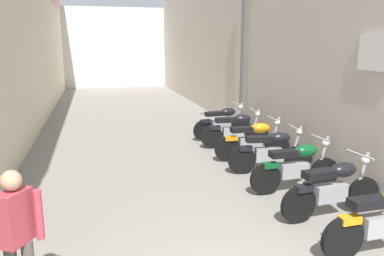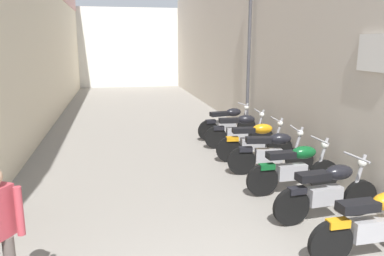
# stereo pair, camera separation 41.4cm
# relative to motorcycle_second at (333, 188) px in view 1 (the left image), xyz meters

# --- Properties ---
(ground_plane) EXTENTS (38.49, 38.49, 0.00)m
(ground_plane) POSITION_rel_motorcycle_second_xyz_m (-2.20, 6.64, -0.50)
(ground_plane) COLOR gray
(building_right) EXTENTS (0.45, 22.49, 6.58)m
(building_right) POSITION_rel_motorcycle_second_xyz_m (1.14, 8.64, 2.79)
(building_right) COLOR beige
(building_right) RESTS_ON ground
(building_far_end) EXTENTS (9.28, 2.00, 4.96)m
(building_far_end) POSITION_rel_motorcycle_second_xyz_m (-2.20, 20.89, 1.98)
(building_far_end) COLOR silver
(building_far_end) RESTS_ON ground
(motorcycle_second) EXTENTS (1.85, 0.58, 1.04)m
(motorcycle_second) POSITION_rel_motorcycle_second_xyz_m (0.00, 0.00, 0.00)
(motorcycle_second) COLOR black
(motorcycle_second) RESTS_ON ground
(motorcycle_third) EXTENTS (1.85, 0.58, 1.04)m
(motorcycle_third) POSITION_rel_motorcycle_second_xyz_m (0.00, 1.14, 0.00)
(motorcycle_third) COLOR black
(motorcycle_third) RESTS_ON ground
(motorcycle_fourth) EXTENTS (1.84, 0.58, 1.04)m
(motorcycle_fourth) POSITION_rel_motorcycle_second_xyz_m (-0.00, 2.22, 0.00)
(motorcycle_fourth) COLOR black
(motorcycle_fourth) RESTS_ON ground
(motorcycle_fifth) EXTENTS (1.85, 0.58, 1.04)m
(motorcycle_fifth) POSITION_rel_motorcycle_second_xyz_m (0.00, 3.19, 0.00)
(motorcycle_fifth) COLOR black
(motorcycle_fifth) RESTS_ON ground
(motorcycle_sixth) EXTENTS (1.85, 0.58, 1.04)m
(motorcycle_sixth) POSITION_rel_motorcycle_second_xyz_m (-0.00, 4.35, 0.00)
(motorcycle_sixth) COLOR black
(motorcycle_sixth) RESTS_ON ground
(motorcycle_seventh) EXTENTS (1.84, 0.58, 1.04)m
(motorcycle_seventh) POSITION_rel_motorcycle_second_xyz_m (-0.00, 5.40, 0.00)
(motorcycle_seventh) COLOR black
(motorcycle_seventh) RESTS_ON ground
(pedestrian_by_doorway) EXTENTS (0.52, 0.39, 1.57)m
(pedestrian_by_doorway) POSITION_rel_motorcycle_second_xyz_m (-4.43, -1.21, 0.42)
(pedestrian_by_doorway) COLOR #564C47
(pedestrian_by_doorway) RESTS_ON ground
(street_lamp) EXTENTS (0.79, 0.18, 4.88)m
(street_lamp) POSITION_rel_motorcycle_second_xyz_m (0.70, 5.99, 2.34)
(street_lamp) COLOR #47474C
(street_lamp) RESTS_ON ground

